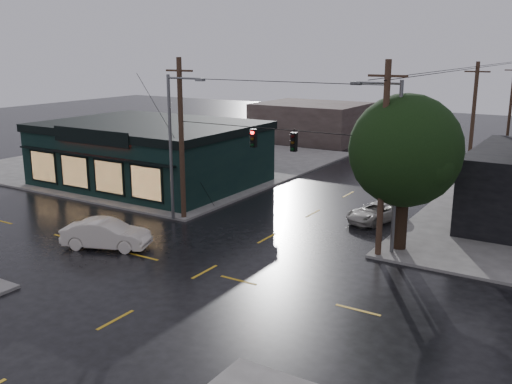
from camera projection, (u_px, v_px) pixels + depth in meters
The scene contains 14 objects.
ground_plane at pixel (205, 272), 27.96m from camera, with size 160.00×160.00×0.00m, color black.
sidewalk_nw at pixel (162, 162), 54.63m from camera, with size 28.00×28.00×0.15m, color #615E5A.
pizza_shop at pixel (150, 152), 45.66m from camera, with size 16.30×12.34×4.90m.
corner_tree at pixel (405, 151), 29.58m from camera, with size 5.92×5.92×8.32m.
utility_pole_nw at pixel (184, 219), 36.63m from camera, with size 2.00×0.32×10.15m, color #2F1F15, non-canonical shape.
utility_pole_ne at pixel (378, 257), 30.00m from camera, with size 2.00×0.32×10.15m, color #2F1F15, non-canonical shape.
utility_pole_far_a at pixel (467, 179), 47.73m from camera, with size 2.00×0.32×9.65m, color #2F1F15, non-canonical shape.
utility_pole_far_b at pixel (506, 146), 64.22m from camera, with size 2.00×0.32×9.15m, color #2F1F15, non-canonical shape.
span_signal_assembly at pixel (273, 140), 31.87m from camera, with size 13.00×0.48×1.23m.
streetlight_nw at pixel (173, 221), 36.21m from camera, with size 5.40×0.30×9.15m, color slate, non-canonical shape.
streetlight_ne at pixel (391, 254), 30.32m from camera, with size 5.40×0.30×9.15m, color slate, non-canonical shape.
bg_building_west at pixel (312, 122), 67.54m from camera, with size 12.00×10.00×4.40m, color #3B2D2B.
sedan_cream at pixel (106, 234), 31.15m from camera, with size 1.67×4.78×1.57m, color silver.
suv_silver at pixel (376, 212), 35.99m from camera, with size 1.97×4.27×1.19m, color #B3AEA5.
Camera 1 is at (15.90, -20.91, 10.64)m, focal length 40.00 mm.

